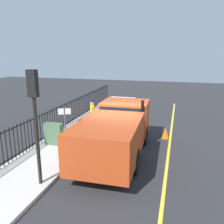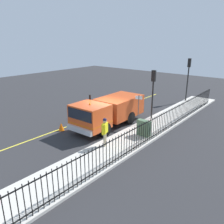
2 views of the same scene
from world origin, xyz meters
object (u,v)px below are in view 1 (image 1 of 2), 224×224
(utility_cabinet, at_px, (54,134))
(street_sign, at_px, (65,127))
(work_truck, at_px, (117,128))
(traffic_cone, at_px, (166,133))
(worker_standing, at_px, (92,111))
(traffic_light_near, at_px, (34,105))

(utility_cabinet, relative_size, street_sign, 0.46)
(work_truck, height_order, traffic_cone, work_truck)
(traffic_cone, relative_size, street_sign, 0.26)
(traffic_cone, bearing_deg, worker_standing, -0.63)
(worker_standing, bearing_deg, traffic_light_near, -16.84)
(work_truck, bearing_deg, traffic_light_near, -120.38)
(utility_cabinet, relative_size, traffic_cone, 1.79)
(worker_standing, xyz_separation_m, traffic_light_near, (-0.36, 6.08, 1.67))
(worker_standing, distance_m, street_sign, 4.21)
(work_truck, xyz_separation_m, worker_standing, (2.21, -2.72, -0.03))
(worker_standing, xyz_separation_m, traffic_cone, (-4.20, 0.05, -0.92))
(utility_cabinet, height_order, street_sign, street_sign)
(traffic_light_near, height_order, street_sign, traffic_light_near)
(utility_cabinet, bearing_deg, work_truck, -179.05)
(worker_standing, relative_size, utility_cabinet, 1.66)
(street_sign, bearing_deg, traffic_light_near, 88.59)
(street_sign, bearing_deg, traffic_cone, -132.58)
(work_truck, distance_m, traffic_light_near, 4.17)
(worker_standing, distance_m, utility_cabinet, 2.99)
(work_truck, distance_m, utility_cabinet, 3.23)
(traffic_light_near, bearing_deg, street_sign, 86.19)
(street_sign, bearing_deg, work_truck, -141.02)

